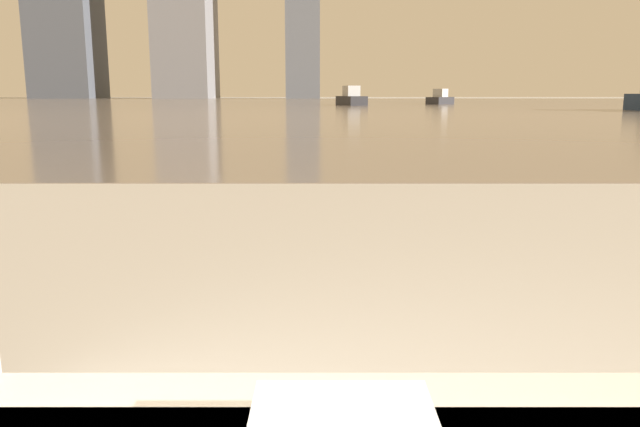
# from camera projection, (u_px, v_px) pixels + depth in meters

# --- Properties ---
(harbor_water) EXTENTS (180.00, 110.00, 0.01)m
(harbor_water) POSITION_uv_depth(u_px,v_px,m) (320.00, 103.00, 61.04)
(harbor_water) COLOR gray
(harbor_water) RESTS_ON ground_plane
(harbor_boat_0) EXTENTS (3.05, 3.73, 1.36)m
(harbor_boat_0) POSITION_uv_depth(u_px,v_px,m) (439.00, 99.00, 56.25)
(harbor_boat_0) COLOR #2D2D33
(harbor_boat_0) RESTS_ON harbor_water
(harbor_boat_4) EXTENTS (2.49, 4.45, 1.58)m
(harbor_boat_4) POSITION_uv_depth(u_px,v_px,m) (350.00, 98.00, 51.42)
(harbor_boat_4) COLOR #2D2D33
(harbor_boat_4) RESTS_ON harbor_water
(skyline_tower_1) EXTENTS (9.83, 13.97, 33.21)m
(skyline_tower_1) POSITION_uv_depth(u_px,v_px,m) (183.00, 5.00, 112.82)
(skyline_tower_1) COLOR slate
(skyline_tower_1) RESTS_ON ground_plane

